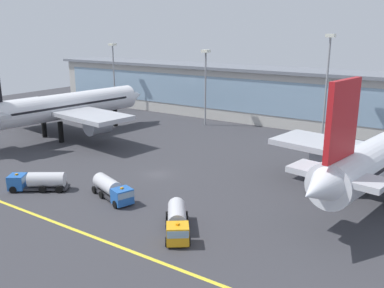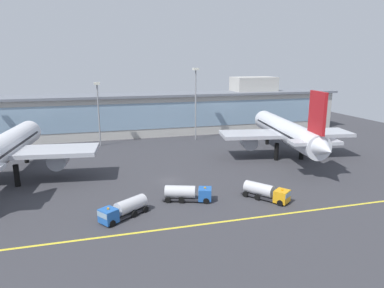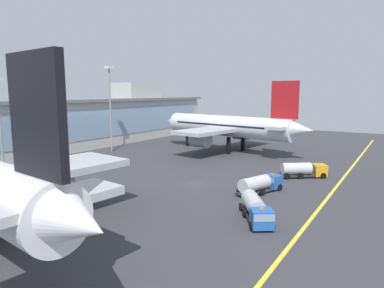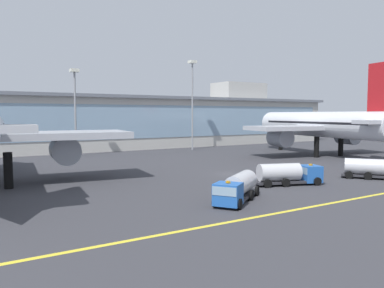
% 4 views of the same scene
% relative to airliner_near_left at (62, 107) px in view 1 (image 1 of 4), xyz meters
% --- Properties ---
extents(ground_plane, '(205.78, 205.78, 0.00)m').
position_rel_airliner_near_left_xyz_m(ground_plane, '(34.05, -8.24, -7.06)').
color(ground_plane, '#38383D').
extents(taxiway_centreline_stripe, '(164.63, 0.50, 0.01)m').
position_rel_airliner_near_left_xyz_m(taxiway_centreline_stripe, '(34.05, -30.24, -7.05)').
color(taxiway_centreline_stripe, yellow).
rests_on(taxiway_centreline_stripe, ground).
extents(terminal_building, '(149.99, 14.00, 19.56)m').
position_rel_airliner_near_left_xyz_m(terminal_building, '(35.63, 41.93, 0.53)').
color(terminal_building, beige).
rests_on(terminal_building, ground).
extents(airliner_near_left, '(39.78, 49.02, 19.29)m').
position_rel_airliner_near_left_xyz_m(airliner_near_left, '(0.00, 0.00, 0.00)').
color(airliner_near_left, black).
rests_on(airliner_near_left, ground).
extents(fuel_tanker_truck, '(9.34, 5.40, 2.90)m').
position_rel_airliner_near_left_xyz_m(fuel_tanker_truck, '(35.30, -20.30, -5.55)').
color(fuel_tanker_truck, black).
rests_on(fuel_tanker_truck, ground).
extents(baggage_tug_near, '(7.37, 8.69, 2.90)m').
position_rel_airliner_near_left_xyz_m(baggage_tug_near, '(49.46, -23.68, -5.55)').
color(baggage_tug_near, black).
rests_on(baggage_tug_near, ground).
extents(service_truck_far, '(8.83, 7.13, 2.90)m').
position_rel_airliner_near_left_xyz_m(service_truck_far, '(22.96, -24.36, -5.55)').
color(service_truck_far, black).
rests_on(service_truck_far, ground).
extents(apron_light_mast_west, '(1.80, 1.80, 19.27)m').
position_rel_airliner_near_left_xyz_m(apron_light_mast_west, '(20.42, 29.07, 5.95)').
color(apron_light_mast_west, gray).
rests_on(apron_light_mast_west, ground).
extents(apron_light_mast_centre, '(1.80, 1.80, 20.15)m').
position_rel_airliner_near_left_xyz_m(apron_light_mast_centre, '(-13.56, 31.11, 6.45)').
color(apron_light_mast_centre, gray).
rests_on(apron_light_mast_centre, ground).
extents(apron_light_mast_east, '(1.80, 1.80, 23.29)m').
position_rel_airliner_near_left_xyz_m(apron_light_mast_east, '(50.95, 29.37, 8.21)').
color(apron_light_mast_east, gray).
rests_on(apron_light_mast_east, ground).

